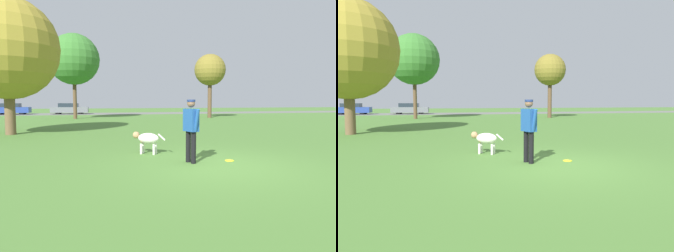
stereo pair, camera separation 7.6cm
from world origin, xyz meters
TOP-DOWN VIEW (x-y plane):
  - ground_plane at (0.00, 0.00)m, footprint 120.00×120.00m
  - far_road_strip at (0.00, 31.84)m, footprint 120.00×6.00m
  - person at (-0.53, 0.50)m, footprint 0.34×0.67m
  - dog at (-1.44, 2.05)m, footprint 0.97×0.65m
  - frisbee at (0.55, 0.50)m, footprint 0.24×0.24m
  - tree_near_left at (-6.93, 8.68)m, footprint 4.74×4.74m
  - tree_far_left at (-4.90, 21.32)m, footprint 4.51×4.51m
  - tree_far_right at (7.58, 20.38)m, footprint 2.98×2.98m
  - parked_car_blue at (-12.93, 32.00)m, footprint 4.05×1.74m
  - parked_car_grey at (-6.31, 31.59)m, footprint 4.42×1.87m

SIDE VIEW (x-z plane):
  - ground_plane at x=0.00m, z-range 0.00..0.00m
  - far_road_strip at x=0.00m, z-range 0.00..0.01m
  - frisbee at x=0.55m, z-range 0.00..0.02m
  - dog at x=-1.44m, z-range 0.12..0.79m
  - parked_car_blue at x=-12.93m, z-range -0.01..1.32m
  - parked_car_grey at x=-6.31m, z-range -0.01..1.32m
  - person at x=-0.53m, z-range 0.15..1.78m
  - tree_near_left at x=-6.93m, z-range 0.82..7.21m
  - tree_far_right at x=7.58m, z-range 1.48..7.53m
  - tree_far_left at x=-4.90m, z-range 1.50..9.05m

